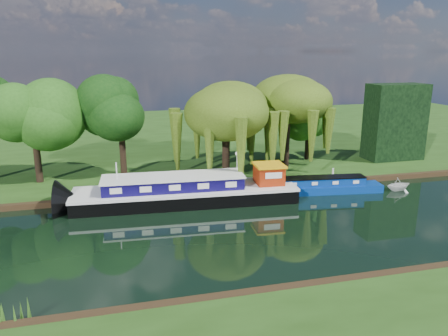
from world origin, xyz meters
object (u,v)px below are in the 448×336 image
object	(u,v)px
dutch_barge	(188,191)
white_cruiser	(398,190)
red_dinghy	(92,211)
narrowboat	(322,186)

from	to	relation	value
dutch_barge	white_cruiser	xyz separation A→B (m)	(18.29, -1.40, -0.92)
red_dinghy	narrowboat	bearing A→B (deg)	-73.04
dutch_barge	narrowboat	distance (m)	11.59
white_cruiser	dutch_barge	bearing A→B (deg)	80.04
narrowboat	red_dinghy	xyz separation A→B (m)	(-19.03, 0.24, -0.54)
red_dinghy	dutch_barge	bearing A→B (deg)	-71.87
red_dinghy	white_cruiser	distance (m)	25.77
narrowboat	white_cruiser	xyz separation A→B (m)	(6.71, -1.10, -0.54)
red_dinghy	white_cruiser	world-z (taller)	white_cruiser
narrowboat	dutch_barge	bearing A→B (deg)	-174.27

